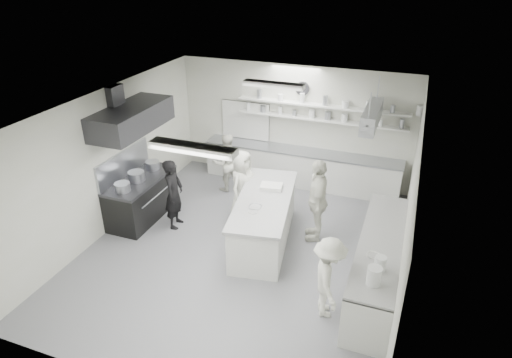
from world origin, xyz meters
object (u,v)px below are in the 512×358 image
(stove, at_px, (142,199))
(back_counter, at_px, (300,168))
(cook_stove, at_px, (174,194))
(right_counter, at_px, (378,264))
(cook_back, at_px, (227,163))
(prep_island, at_px, (264,221))

(stove, distance_m, back_counter, 4.03)
(cook_stove, bearing_deg, stove, 76.75)
(right_counter, bearing_deg, cook_back, 148.26)
(right_counter, bearing_deg, prep_island, 164.49)
(prep_island, xyz_separation_m, cook_back, (-1.63, 1.81, 0.27))
(right_counter, xyz_separation_m, cook_stove, (-4.37, 0.53, 0.31))
(back_counter, relative_size, prep_island, 1.94)
(stove, relative_size, right_counter, 0.55)
(back_counter, distance_m, prep_island, 2.74)
(back_counter, bearing_deg, prep_island, -90.36)
(back_counter, height_order, cook_stove, cook_stove)
(stove, height_order, back_counter, back_counter)
(stove, relative_size, prep_island, 0.70)
(cook_back, bearing_deg, prep_island, 91.38)
(stove, xyz_separation_m, prep_island, (2.88, 0.06, 0.03))
(stove, height_order, cook_back, cook_back)
(prep_island, bearing_deg, stove, 171.71)
(stove, relative_size, back_counter, 0.36)
(back_counter, bearing_deg, right_counter, -55.35)
(prep_island, relative_size, cook_stove, 1.65)
(stove, height_order, prep_island, prep_island)
(prep_island, distance_m, cook_back, 2.45)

